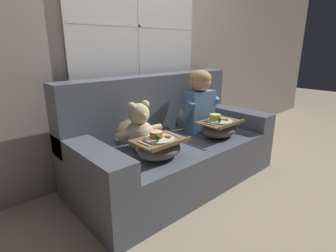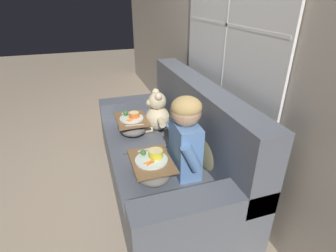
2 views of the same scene
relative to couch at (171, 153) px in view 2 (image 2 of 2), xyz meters
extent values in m
plane|color=tan|center=(0.00, -0.08, -0.34)|extent=(14.00, 14.00, 0.00)
cube|color=#A89E8E|center=(0.00, 0.51, 0.96)|extent=(8.00, 0.05, 2.60)
cube|color=white|center=(0.00, 0.47, 1.10)|extent=(1.49, 0.02, 1.16)
cube|color=black|center=(0.00, 0.48, 1.10)|extent=(1.44, 0.01, 1.11)
cube|color=white|center=(0.00, 0.47, 1.10)|extent=(0.02, 0.02, 1.11)
cube|color=white|center=(0.00, 0.47, 1.10)|extent=(1.44, 0.02, 0.02)
cube|color=#565B66|center=(0.00, -0.08, -0.14)|extent=(1.96, 0.92, 0.41)
cube|color=#565B66|center=(0.00, 0.27, 0.36)|extent=(1.96, 0.22, 0.58)
cube|color=#565B66|center=(-0.87, -0.08, 0.16)|extent=(0.22, 0.92, 0.17)
cube|color=#565B66|center=(0.87, -0.08, 0.16)|extent=(0.22, 0.92, 0.17)
cube|color=#3D424C|center=(0.00, -0.10, 0.07)|extent=(0.01, 0.66, 0.01)
ellipsoid|color=tan|center=(0.38, 0.19, 0.24)|extent=(0.36, 0.17, 0.38)
ellipsoid|color=tan|center=(-0.38, 0.19, 0.24)|extent=(0.34, 0.16, 0.35)
cube|color=#5B84BC|center=(0.38, -0.01, 0.28)|extent=(0.32, 0.18, 0.42)
sphere|color=tan|center=(0.38, -0.01, 0.58)|extent=(0.22, 0.22, 0.22)
ellipsoid|color=tan|center=(0.38, -0.01, 0.62)|extent=(0.22, 0.22, 0.15)
cylinder|color=#5B84BC|center=(0.20, -0.02, 0.31)|extent=(0.09, 0.17, 0.23)
cylinder|color=#5B84BC|center=(0.56, -0.04, 0.31)|extent=(0.09, 0.17, 0.23)
sphere|color=beige|center=(-0.38, -0.01, 0.19)|extent=(0.25, 0.25, 0.25)
sphere|color=beige|center=(-0.38, -0.01, 0.38)|extent=(0.18, 0.18, 0.18)
sphere|color=beige|center=(-0.44, -0.01, 0.45)|extent=(0.07, 0.07, 0.07)
sphere|color=beige|center=(-0.31, -0.02, 0.45)|extent=(0.07, 0.07, 0.07)
sphere|color=beige|center=(-0.38, -0.09, 0.37)|extent=(0.06, 0.06, 0.06)
sphere|color=black|center=(-0.38, -0.11, 0.37)|extent=(0.02, 0.02, 0.02)
cylinder|color=beige|center=(-0.54, 0.00, 0.22)|extent=(0.13, 0.07, 0.06)
cylinder|color=beige|center=(-0.22, -0.02, 0.22)|extent=(0.13, 0.07, 0.06)
cylinder|color=beige|center=(-0.44, -0.13, 0.10)|extent=(0.07, 0.12, 0.06)
cylinder|color=beige|center=(-0.33, -0.14, 0.10)|extent=(0.07, 0.12, 0.06)
ellipsoid|color=slate|center=(0.38, -0.28, 0.14)|extent=(0.39, 0.29, 0.14)
cube|color=brown|center=(0.38, -0.28, 0.22)|extent=(0.40, 0.30, 0.01)
cube|color=brown|center=(0.38, -0.42, 0.23)|extent=(0.40, 0.02, 0.02)
cylinder|color=silver|center=(0.38, -0.28, 0.23)|extent=(0.24, 0.24, 0.01)
cylinder|color=yellow|center=(0.36, -0.24, 0.26)|extent=(0.11, 0.11, 0.05)
cylinder|color=#E5D189|center=(0.36, -0.24, 0.28)|extent=(0.10, 0.10, 0.01)
sphere|color=#38702D|center=(0.31, -0.32, 0.26)|extent=(0.04, 0.04, 0.04)
cylinder|color=#7A9E56|center=(0.31, -0.32, 0.24)|extent=(0.02, 0.02, 0.02)
cylinder|color=orange|center=(0.42, -0.31, 0.24)|extent=(0.03, 0.07, 0.01)
cylinder|color=orange|center=(0.43, -0.30, 0.24)|extent=(0.04, 0.06, 0.01)
cube|color=silver|center=(0.22, -0.28, 0.23)|extent=(0.03, 0.14, 0.01)
ellipsoid|color=slate|center=(-0.38, -0.28, 0.14)|extent=(0.38, 0.29, 0.14)
cube|color=brown|center=(-0.38, -0.28, 0.22)|extent=(0.39, 0.30, 0.01)
cube|color=brown|center=(-0.38, -0.42, 0.23)|extent=(0.39, 0.02, 0.02)
cylinder|color=silver|center=(-0.38, -0.28, 0.23)|extent=(0.23, 0.23, 0.01)
cylinder|color=orange|center=(-0.39, -0.25, 0.26)|extent=(0.11, 0.11, 0.05)
cylinder|color=#E5D189|center=(-0.39, -0.25, 0.28)|extent=(0.09, 0.09, 0.01)
sphere|color=#38702D|center=(-0.44, -0.32, 0.27)|extent=(0.05, 0.05, 0.05)
cylinder|color=#7A9E56|center=(-0.44, -0.32, 0.24)|extent=(0.02, 0.02, 0.02)
cylinder|color=orange|center=(-0.33, -0.31, 0.24)|extent=(0.02, 0.06, 0.01)
cylinder|color=orange|center=(-0.31, -0.30, 0.24)|extent=(0.03, 0.05, 0.01)
cube|color=silver|center=(-0.53, -0.28, 0.23)|extent=(0.02, 0.14, 0.01)
cube|color=silver|center=(-0.23, -0.28, 0.23)|extent=(0.03, 0.17, 0.01)
camera|label=1|loc=(-1.61, -1.74, 0.91)|focal=28.00mm
camera|label=2|loc=(1.94, -0.66, 1.32)|focal=28.00mm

